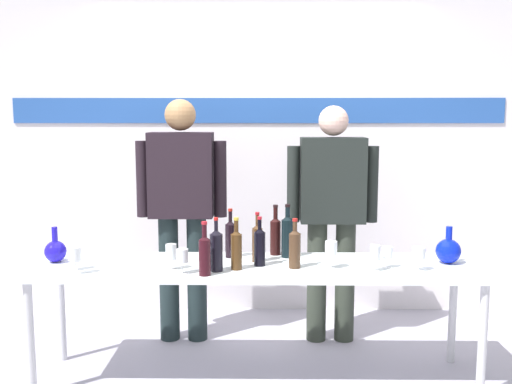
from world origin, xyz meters
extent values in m
plane|color=#A5A1B0|center=(0.00, 0.00, 0.00)|extent=(10.00, 10.00, 0.00)
cube|color=silver|center=(0.00, 1.33, 1.50)|extent=(5.65, 0.10, 3.00)
cube|color=#2752A1|center=(0.00, 1.27, 1.66)|extent=(3.95, 0.01, 0.20)
cube|color=white|center=(0.00, 0.00, 0.70)|extent=(2.69, 0.61, 0.04)
cylinder|color=silver|center=(-1.28, -0.25, 0.34)|extent=(0.05, 0.05, 0.68)
cylinder|color=silver|center=(1.28, -0.25, 0.34)|extent=(0.05, 0.05, 0.68)
cylinder|color=silver|center=(-1.28, 0.25, 0.34)|extent=(0.05, 0.05, 0.68)
cylinder|color=silver|center=(1.28, 0.25, 0.34)|extent=(0.05, 0.05, 0.68)
sphere|color=#1E15B9|center=(-1.22, 0.03, 0.79)|extent=(0.13, 0.13, 0.13)
cylinder|color=#1E15B9|center=(-1.22, 0.03, 0.89)|extent=(0.03, 0.03, 0.10)
sphere|color=#0A1DC1|center=(1.16, 0.03, 0.80)|extent=(0.15, 0.15, 0.15)
cylinder|color=#0A1DC1|center=(1.16, 0.03, 0.91)|extent=(0.04, 0.04, 0.09)
cylinder|color=#1B2829|center=(-0.63, 0.62, 0.45)|extent=(0.14, 0.14, 0.90)
cylinder|color=#1B2829|center=(-0.43, 0.62, 0.45)|extent=(0.14, 0.14, 0.90)
cube|color=black|center=(-0.53, 0.62, 1.20)|extent=(0.45, 0.22, 0.59)
cylinder|color=black|center=(-0.80, 0.62, 1.17)|extent=(0.09, 0.09, 0.53)
cylinder|color=black|center=(-0.26, 0.62, 1.17)|extent=(0.09, 0.09, 0.53)
sphere|color=#A2764D|center=(-0.53, 0.62, 1.62)|extent=(0.22, 0.22, 0.22)
cylinder|color=#30372C|center=(0.43, 0.62, 0.43)|extent=(0.14, 0.14, 0.87)
cylinder|color=#30372C|center=(0.63, 0.62, 0.43)|extent=(0.14, 0.14, 0.87)
cube|color=black|center=(0.53, 0.62, 1.17)|extent=(0.45, 0.22, 0.59)
cylinder|color=black|center=(0.26, 0.62, 1.14)|extent=(0.09, 0.09, 0.53)
cylinder|color=black|center=(0.81, 0.62, 1.14)|extent=(0.09, 0.09, 0.53)
sphere|color=beige|center=(0.53, 0.62, 1.58)|extent=(0.21, 0.21, 0.21)
cylinder|color=black|center=(0.02, -0.03, 0.82)|extent=(0.07, 0.07, 0.20)
cone|color=black|center=(0.02, -0.03, 0.94)|extent=(0.07, 0.07, 0.03)
cylinder|color=black|center=(0.02, -0.03, 0.96)|extent=(0.02, 0.02, 0.08)
cylinder|color=red|center=(0.02, -0.03, 1.01)|extent=(0.03, 0.03, 0.02)
cylinder|color=#4A2F1A|center=(0.01, 0.06, 0.83)|extent=(0.06, 0.06, 0.21)
cone|color=#4A2F1A|center=(0.01, 0.06, 0.94)|extent=(0.06, 0.06, 0.03)
cylinder|color=#4A2F1A|center=(0.01, 0.06, 0.97)|extent=(0.02, 0.02, 0.08)
cylinder|color=#AA181E|center=(0.01, 0.06, 1.02)|extent=(0.03, 0.03, 0.02)
cylinder|color=black|center=(0.20, 0.18, 0.84)|extent=(0.08, 0.08, 0.24)
cone|color=black|center=(0.20, 0.18, 0.97)|extent=(0.08, 0.08, 0.03)
cylinder|color=black|center=(0.20, 0.18, 1.00)|extent=(0.03, 0.03, 0.08)
cylinder|color=black|center=(0.20, 0.18, 1.05)|extent=(0.03, 0.03, 0.02)
cylinder|color=black|center=(0.12, 0.24, 0.83)|extent=(0.07, 0.07, 0.22)
cone|color=black|center=(0.12, 0.24, 0.95)|extent=(0.07, 0.07, 0.03)
cylinder|color=black|center=(0.12, 0.24, 0.99)|extent=(0.03, 0.03, 0.09)
cylinder|color=black|center=(0.12, 0.24, 1.04)|extent=(0.03, 0.03, 0.02)
cylinder|color=black|center=(-0.22, -0.16, 0.83)|extent=(0.07, 0.07, 0.21)
cone|color=black|center=(-0.22, -0.16, 0.95)|extent=(0.07, 0.07, 0.03)
cylinder|color=black|center=(-0.22, -0.16, 0.98)|extent=(0.02, 0.02, 0.08)
cylinder|color=red|center=(-0.22, -0.16, 1.03)|extent=(0.03, 0.03, 0.02)
cylinder|color=#442D1C|center=(0.23, -0.08, 0.83)|extent=(0.07, 0.07, 0.20)
cone|color=#442D1C|center=(0.23, -0.08, 0.94)|extent=(0.07, 0.07, 0.03)
cylinder|color=#442D1C|center=(0.23, -0.08, 0.96)|extent=(0.03, 0.03, 0.07)
cylinder|color=#AE1D18|center=(0.23, -0.08, 1.01)|extent=(0.03, 0.03, 0.02)
cylinder|color=black|center=(-0.28, -0.25, 0.82)|extent=(0.07, 0.07, 0.20)
cone|color=black|center=(-0.28, -0.25, 0.94)|extent=(0.07, 0.07, 0.03)
cylinder|color=black|center=(-0.28, -0.25, 0.97)|extent=(0.03, 0.03, 0.09)
cylinder|color=#B01D27|center=(-0.28, -0.25, 1.02)|extent=(0.03, 0.03, 0.02)
cylinder|color=black|center=(-0.16, 0.17, 0.83)|extent=(0.07, 0.07, 0.21)
cone|color=black|center=(-0.16, 0.17, 0.94)|extent=(0.07, 0.07, 0.03)
cylinder|color=black|center=(-0.16, 0.17, 0.98)|extent=(0.02, 0.02, 0.08)
cylinder|color=#AB2116|center=(-0.16, 0.17, 1.03)|extent=(0.03, 0.03, 0.02)
cylinder|color=#462B13|center=(-0.11, -0.12, 0.83)|extent=(0.06, 0.06, 0.21)
cone|color=#462B13|center=(-0.11, -0.12, 0.94)|extent=(0.06, 0.06, 0.03)
cylinder|color=#462B13|center=(-0.11, -0.12, 0.97)|extent=(0.03, 0.03, 0.08)
cylinder|color=gold|center=(-0.11, -0.12, 1.02)|extent=(0.03, 0.03, 0.02)
cylinder|color=white|center=(-1.05, -0.15, 0.72)|extent=(0.06, 0.06, 0.00)
cylinder|color=white|center=(-1.05, -0.15, 0.75)|extent=(0.01, 0.01, 0.06)
cylinder|color=white|center=(-1.05, -0.15, 0.82)|extent=(0.07, 0.07, 0.08)
cylinder|color=white|center=(-1.01, -0.23, 0.72)|extent=(0.06, 0.06, 0.00)
cylinder|color=white|center=(-1.01, -0.23, 0.76)|extent=(0.01, 0.01, 0.07)
cylinder|color=white|center=(-1.01, -0.23, 0.84)|extent=(0.06, 0.06, 0.08)
cylinder|color=white|center=(-0.49, -0.13, 0.72)|extent=(0.06, 0.06, 0.00)
cylinder|color=white|center=(-0.49, -0.13, 0.76)|extent=(0.01, 0.01, 0.06)
cylinder|color=white|center=(-0.49, -0.13, 0.83)|extent=(0.06, 0.06, 0.09)
cylinder|color=white|center=(-0.41, -0.21, 0.72)|extent=(0.06, 0.06, 0.00)
cylinder|color=white|center=(-0.41, -0.21, 0.76)|extent=(0.01, 0.01, 0.06)
cylinder|color=white|center=(-0.41, -0.21, 0.83)|extent=(0.07, 0.07, 0.08)
cylinder|color=white|center=(0.44, -0.09, 0.72)|extent=(0.06, 0.06, 0.00)
cylinder|color=white|center=(0.44, -0.09, 0.77)|extent=(0.01, 0.01, 0.08)
cylinder|color=white|center=(0.44, -0.09, 0.85)|extent=(0.07, 0.07, 0.08)
cylinder|color=white|center=(0.77, -0.08, 0.72)|extent=(0.05, 0.05, 0.00)
cylinder|color=white|center=(0.77, -0.08, 0.75)|extent=(0.01, 0.01, 0.06)
cylinder|color=white|center=(0.77, -0.08, 0.82)|extent=(0.06, 0.06, 0.07)
cylinder|color=white|center=(0.69, -0.15, 0.72)|extent=(0.06, 0.06, 0.00)
cylinder|color=white|center=(0.69, -0.15, 0.76)|extent=(0.01, 0.01, 0.06)
cylinder|color=white|center=(0.69, -0.15, 0.83)|extent=(0.06, 0.06, 0.09)
cylinder|color=white|center=(0.94, -0.14, 0.72)|extent=(0.06, 0.06, 0.00)
cylinder|color=white|center=(0.94, -0.14, 0.76)|extent=(0.01, 0.01, 0.07)
cylinder|color=white|center=(0.94, -0.14, 0.83)|extent=(0.07, 0.07, 0.07)
camera|label=1|loc=(0.04, -3.34, 1.60)|focal=39.87mm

